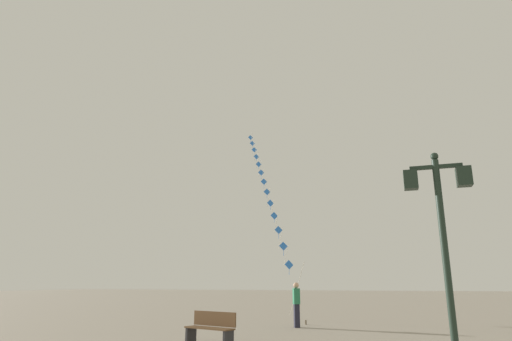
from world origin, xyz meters
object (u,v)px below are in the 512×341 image
Objects in this scene: kite_train at (266,188)px; park_bench at (211,328)px; kite_flyer at (296,303)px; twin_lantern_lamp_post at (441,215)px.

park_bench is at bearing -79.08° from kite_train.
park_bench is at bearing 144.12° from kite_flyer.
kite_flyer is (-4.83, 7.96, -2.14)m from twin_lantern_lamp_post.
twin_lantern_lamp_post is at bearing -171.20° from kite_flyer.
kite_flyer is 5.62m from park_bench.
kite_train is 13.83m from kite_flyer.
kite_flyer is at bearing 121.25° from twin_lantern_lamp_post.
kite_train is 10.80× the size of park_bench.
park_bench is (-1.30, -5.44, -0.45)m from kite_flyer.
twin_lantern_lamp_post is 2.56× the size of kite_flyer.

